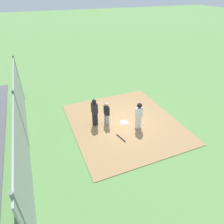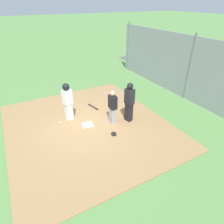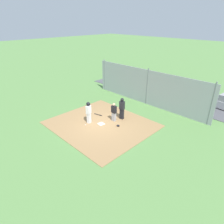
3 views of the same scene
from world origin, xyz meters
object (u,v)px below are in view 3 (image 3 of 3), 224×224
at_px(catcher, 114,112).
at_px(baseball, 85,125).
at_px(home_plate, 101,124).
at_px(parked_car_blue, 145,82).
at_px(umpire, 122,108).
at_px(catcher_mask, 118,126).
at_px(runner, 89,111).
at_px(baseball_bat, 98,115).

distance_m(catcher, baseball, 2.40).
xyz_separation_m(catcher, baseball, (0.98, 2.06, -0.72)).
height_order(home_plate, parked_car_blue, parked_car_blue).
distance_m(umpire, catcher_mask, 1.54).
height_order(catcher, baseball, catcher).
bearing_deg(umpire, runner, -43.03).
xyz_separation_m(baseball_bat, parked_car_blue, (1.83, -8.87, 0.55)).
relative_size(catcher, catcher_mask, 6.18).
bearing_deg(catcher_mask, runner, 30.59).
distance_m(catcher, runner, 1.94).
height_order(runner, baseball, runner).
bearing_deg(catcher_mask, baseball_bat, -4.57).
bearing_deg(catcher, parked_car_blue, -156.31).
bearing_deg(umpire, home_plate, -29.26).
relative_size(umpire, baseball, 23.77).
bearing_deg(home_plate, catcher, -106.39).
bearing_deg(baseball, catcher_mask, -138.05).
bearing_deg(catcher_mask, parked_car_blue, -64.54).
relative_size(home_plate, catcher, 0.30).
distance_m(catcher, umpire, 0.74).
relative_size(umpire, catcher_mask, 7.33).
xyz_separation_m(home_plate, umpire, (-0.52, -1.75, 0.92)).
distance_m(baseball, parked_car_blue, 11.01).
bearing_deg(parked_car_blue, catcher, -74.09).
relative_size(catcher_mask, parked_car_blue, 0.06).
height_order(runner, baseball_bat, runner).
distance_m(baseball_bat, catcher_mask, 2.49).
relative_size(home_plate, baseball_bat, 0.58).
xyz_separation_m(runner, baseball_bat, (0.52, -1.36, -0.96)).
bearing_deg(umpire, catcher, -29.38).
bearing_deg(parked_car_blue, catcher_mask, -70.48).
bearing_deg(catcher, catcher_mask, 65.74).
height_order(umpire, catcher_mask, umpire).
bearing_deg(baseball, catcher, -115.51).
height_order(catcher, parked_car_blue, catcher).
bearing_deg(runner, home_plate, 14.07).
xyz_separation_m(baseball_bat, catcher_mask, (-2.48, 0.20, 0.03)).
distance_m(home_plate, catcher_mask, 1.33).
height_order(umpire, runner, umpire).
bearing_deg(home_plate, parked_car_blue, -71.99).
bearing_deg(baseball, umpire, -113.38).
relative_size(home_plate, catcher_mask, 1.83).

